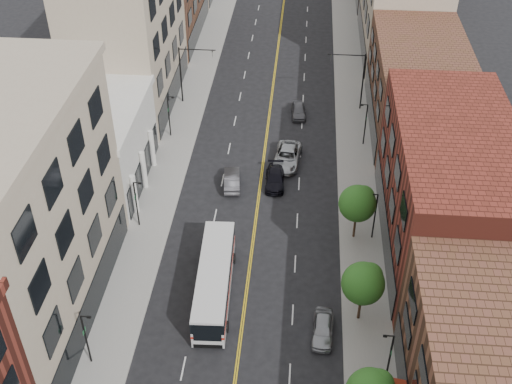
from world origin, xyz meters
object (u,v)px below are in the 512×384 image
(car_lane_a, at_px, (275,178))
(car_lane_c, at_px, (299,111))
(city_bus, at_px, (214,279))
(car_lane_b, at_px, (287,157))
(car_lane_behind, at_px, (232,180))
(car_parked_far, at_px, (323,329))

(car_lane_a, xyz_separation_m, car_lane_c, (2.01, 14.04, -0.01))
(car_lane_a, bearing_deg, city_bus, -105.80)
(city_bus, xyz_separation_m, car_lane_b, (5.18, 19.96, -0.94))
(car_lane_b, bearing_deg, city_bus, -98.87)
(car_lane_behind, relative_size, car_lane_a, 0.94)
(car_lane_behind, distance_m, car_lane_a, 4.46)
(car_lane_behind, height_order, car_lane_c, car_lane_behind)
(city_bus, distance_m, car_parked_far, 9.78)
(city_bus, xyz_separation_m, car_lane_c, (6.12, 30.10, -1.08))
(city_bus, bearing_deg, car_lane_c, 76.19)
(car_parked_far, height_order, car_lane_behind, car_lane_behind)
(car_lane_a, height_order, car_lane_c, car_lane_a)
(city_bus, relative_size, car_lane_c, 2.93)
(car_lane_behind, bearing_deg, car_lane_b, -146.64)
(city_bus, xyz_separation_m, car_parked_far, (9.01, -3.66, -1.06))
(car_lane_b, xyz_separation_m, car_lane_c, (0.93, 10.14, -0.13))
(car_lane_a, xyz_separation_m, car_lane_b, (1.08, 3.90, 0.12))
(car_lane_a, distance_m, car_lane_c, 14.19)
(car_parked_far, height_order, car_lane_b, car_lane_b)
(city_bus, bearing_deg, car_lane_behind, 88.81)
(city_bus, bearing_deg, car_lane_a, 73.34)
(city_bus, relative_size, car_lane_b, 2.01)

